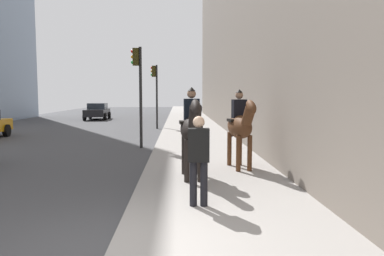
# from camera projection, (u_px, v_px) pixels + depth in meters

# --- Properties ---
(sidewalk_slab) EXTENTS (120.00, 3.72, 0.12)m
(sidewalk_slab) POSITION_uv_depth(u_px,v_px,m) (242.00, 248.00, 5.24)
(sidewalk_slab) COLOR gray
(sidewalk_slab) RESTS_ON ground
(mounted_horse_near) EXTENTS (2.15, 0.65, 2.28)m
(mounted_horse_near) POSITION_uv_depth(u_px,v_px,m) (192.00, 128.00, 9.19)
(mounted_horse_near) COLOR black
(mounted_horse_near) RESTS_ON sidewalk_slab
(mounted_horse_far) EXTENTS (2.15, 0.76, 2.25)m
(mounted_horse_far) POSITION_uv_depth(u_px,v_px,m) (240.00, 125.00, 10.44)
(mounted_horse_far) COLOR #4C2B16
(mounted_horse_far) RESTS_ON sidewalk_slab
(pedestrian_greeting) EXTENTS (0.29, 0.42, 1.70)m
(pedestrian_greeting) POSITION_uv_depth(u_px,v_px,m) (199.00, 155.00, 6.94)
(pedestrian_greeting) COLOR black
(pedestrian_greeting) RESTS_ON sidewalk_slab
(car_near_lane) EXTENTS (3.97, 2.04, 1.44)m
(car_near_lane) POSITION_uv_depth(u_px,v_px,m) (97.00, 111.00, 32.67)
(car_near_lane) COLOR black
(car_near_lane) RESTS_ON ground
(traffic_light_near_curb) EXTENTS (0.20, 0.44, 4.14)m
(traffic_light_near_curb) POSITION_uv_depth(u_px,v_px,m) (138.00, 81.00, 15.16)
(traffic_light_near_curb) COLOR black
(traffic_light_near_curb) RESTS_ON ground
(traffic_light_far_curb) EXTENTS (0.20, 0.44, 4.08)m
(traffic_light_far_curb) POSITION_uv_depth(u_px,v_px,m) (155.00, 86.00, 23.79)
(traffic_light_far_curb) COLOR black
(traffic_light_far_curb) RESTS_ON ground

